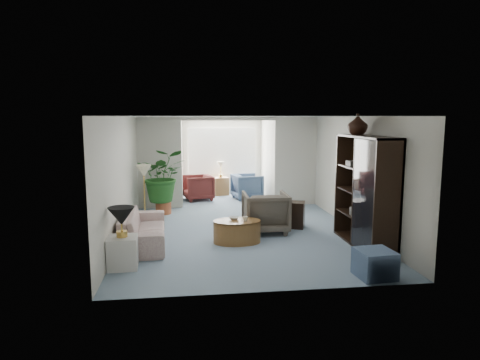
{
  "coord_description": "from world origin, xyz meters",
  "views": [
    {
      "loc": [
        -1.2,
        -8.73,
        2.48
      ],
      "look_at": [
        0.0,
        0.6,
        1.1
      ],
      "focal_mm": 31.96,
      "sensor_mm": 36.0,
      "label": 1
    }
  ],
  "objects": [
    {
      "name": "coffee_table",
      "position": [
        -0.2,
        -0.51,
        0.23
      ],
      "size": [
        1.09,
        1.09,
        0.45
      ],
      "primitive_type": "cylinder",
      "rotation": [
        0.0,
        0.0,
        -0.16
      ],
      "color": "brown",
      "rests_on": "ground"
    },
    {
      "name": "back_header",
      "position": [
        0.0,
        3.0,
        2.45
      ],
      "size": [
        2.6,
        0.12,
        0.1
      ],
      "primitive_type": "cube",
      "color": "beige",
      "rests_on": "back_pier_left"
    },
    {
      "name": "back_pier_left",
      "position": [
        -1.9,
        3.0,
        1.25
      ],
      "size": [
        1.2,
        0.12,
        2.5
      ],
      "primitive_type": "cube",
      "color": "beige",
      "rests_on": "ground"
    },
    {
      "name": "sunroom_table",
      "position": [
        -0.08,
        4.82,
        0.29
      ],
      "size": [
        0.53,
        0.45,
        0.57
      ],
      "primitive_type": "cube",
      "rotation": [
        0.0,
        0.0,
        0.2
      ],
      "color": "brown",
      "rests_on": "ground"
    },
    {
      "name": "coffee_bowl",
      "position": [
        -0.25,
        -0.41,
        0.48
      ],
      "size": [
        0.24,
        0.24,
        0.05
      ],
      "primitive_type": "imported",
      "rotation": [
        0.0,
        0.0,
        -0.16
      ],
      "color": "silver",
      "rests_on": "coffee_table"
    },
    {
      "name": "shelf_clutter",
      "position": [
        2.18,
        -0.96,
        1.24
      ],
      "size": [
        0.3,
        1.13,
        1.06
      ],
      "color": "#3C3A36",
      "rests_on": "entertainment_cabinet"
    },
    {
      "name": "ottoman",
      "position": [
        1.71,
        -2.65,
        0.22
      ],
      "size": [
        0.58,
        0.58,
        0.43
      ],
      "primitive_type": "cube",
      "rotation": [
        0.0,
        0.0,
        0.08
      ],
      "color": "slate",
      "rests_on": "ground"
    },
    {
      "name": "window_pane",
      "position": [
        0.0,
        5.18,
        1.4
      ],
      "size": [
        2.2,
        0.02,
        1.5
      ],
      "primitive_type": "cube",
      "color": "white"
    },
    {
      "name": "sunroom_chair_blue",
      "position": [
        0.67,
        4.07,
        0.38
      ],
      "size": [
        0.99,
        0.97,
        0.77
      ],
      "primitive_type": "imported",
      "rotation": [
        0.0,
        0.0,
        1.77
      ],
      "color": "slate",
      "rests_on": "ground"
    },
    {
      "name": "table_lamp",
      "position": [
        -2.26,
        -1.71,
        0.88
      ],
      "size": [
        0.44,
        0.44,
        0.3
      ],
      "primitive_type": "cone",
      "color": "black",
      "rests_on": "end_table"
    },
    {
      "name": "coffee_cup",
      "position": [
        -0.05,
        -0.61,
        0.5
      ],
      "size": [
        0.12,
        0.12,
        0.1
      ],
      "primitive_type": "imported",
      "rotation": [
        0.0,
        0.0,
        -0.16
      ],
      "color": "silver",
      "rests_on": "coffee_table"
    },
    {
      "name": "framed_picture",
      "position": [
        2.46,
        -0.1,
        1.7
      ],
      "size": [
        0.04,
        0.5,
        0.4
      ],
      "primitive_type": "cube",
      "color": "beige"
    },
    {
      "name": "floor_lamp",
      "position": [
        -2.17,
        1.35,
        1.25
      ],
      "size": [
        0.36,
        0.36,
        0.28
      ],
      "primitive_type": "cone",
      "color": "#F2ECC0",
      "rests_on": "ground"
    },
    {
      "name": "side_table_dark",
      "position": [
        1.21,
        0.52,
        0.3
      ],
      "size": [
        0.6,
        0.54,
        0.59
      ],
      "primitive_type": "cube",
      "rotation": [
        0.0,
        0.0,
        -0.36
      ],
      "color": "black",
      "rests_on": "ground"
    },
    {
      "name": "wingback_chair",
      "position": [
        0.51,
        0.22,
        0.44
      ],
      "size": [
        0.95,
        0.98,
        0.88
      ],
      "primitive_type": "imported",
      "rotation": [
        0.0,
        0.0,
        3.13
      ],
      "color": "#5C5348",
      "rests_on": "ground"
    },
    {
      "name": "floor",
      "position": [
        0.0,
        0.0,
        0.0
      ],
      "size": [
        6.0,
        6.0,
        0.0
      ],
      "primitive_type": "plane",
      "color": "#8299AB",
      "rests_on": "ground"
    },
    {
      "name": "end_table",
      "position": [
        -2.26,
        -1.71,
        0.26
      ],
      "size": [
        0.5,
        0.5,
        0.53
      ],
      "primitive_type": "cube",
      "rotation": [
        0.0,
        0.0,
        0.05
      ],
      "color": "silver",
      "rests_on": "ground"
    },
    {
      "name": "entertainment_cabinet",
      "position": [
        2.23,
        -1.01,
        1.07
      ],
      "size": [
        0.51,
        1.92,
        2.14
      ],
      "primitive_type": "cube",
      "color": "black",
      "rests_on": "ground"
    },
    {
      "name": "back_pier_right",
      "position": [
        1.9,
        3.0,
        1.25
      ],
      "size": [
        1.2,
        0.12,
        2.5
      ],
      "primitive_type": "cube",
      "color": "beige",
      "rests_on": "ground"
    },
    {
      "name": "house_plant",
      "position": [
        -1.79,
        2.3,
        1.0
      ],
      "size": [
        1.23,
        1.07,
        1.37
      ],
      "primitive_type": "imported",
      "color": "#21581E",
      "rests_on": "plant_pot"
    },
    {
      "name": "sunroom_chair_maroon",
      "position": [
        -0.83,
        4.07,
        0.38
      ],
      "size": [
        0.98,
        0.96,
        0.76
      ],
      "primitive_type": "imported",
      "rotation": [
        0.0,
        0.0,
        -1.38
      ],
      "color": "#5A241F",
      "rests_on": "ground"
    },
    {
      "name": "cabinet_urn",
      "position": [
        2.23,
        -0.51,
        2.35
      ],
      "size": [
        0.4,
        0.4,
        0.42
      ],
      "primitive_type": "imported",
      "color": "black",
      "rests_on": "entertainment_cabinet"
    },
    {
      "name": "plant_pot",
      "position": [
        -1.79,
        2.3,
        0.16
      ],
      "size": [
        0.4,
        0.4,
        0.32
      ],
      "primitive_type": "cylinder",
      "color": "#AD5732",
      "rests_on": "ground"
    },
    {
      "name": "window_blinds",
      "position": [
        0.0,
        5.15,
        1.4
      ],
      "size": [
        2.2,
        0.02,
        1.5
      ],
      "primitive_type": "cube",
      "color": "white"
    },
    {
      "name": "sunroom_floor",
      "position": [
        0.0,
        4.1,
        0.0
      ],
      "size": [
        2.6,
        2.6,
        0.0
      ],
      "primitive_type": "plane",
      "color": "#8299AB",
      "rests_on": "ground"
    },
    {
      "name": "sofa",
      "position": [
        -2.06,
        -0.36,
        0.32
      ],
      "size": [
        0.95,
        2.2,
        0.63
      ],
      "primitive_type": "imported",
      "rotation": [
        0.0,
        0.0,
        1.62
      ],
      "color": "beige",
      "rests_on": "ground"
    }
  ]
}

